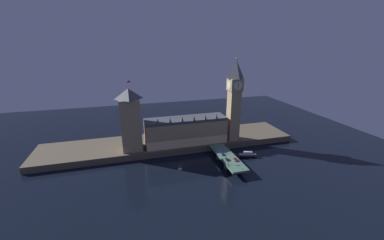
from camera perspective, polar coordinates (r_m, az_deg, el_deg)
The scene contains 15 objects.
ground_plane at distance 179.64m, azimuth -2.96°, elevation -11.11°, with size 400.00×400.00×0.00m, color black.
embankment at distance 212.75m, azimuth -5.33°, elevation -5.48°, with size 220.00×42.00×5.36m.
parliament_hall at distance 201.89m, azimuth -1.53°, elevation -2.53°, with size 68.99×19.59×26.51m.
clock_tower at distance 204.50m, azimuth 10.21°, elevation 5.26°, with size 11.39×11.50×71.23m.
victoria_tower at distance 191.01m, azimuth -14.68°, elevation 0.09°, with size 15.60×15.60×55.84m.
bridge at distance 183.77m, azimuth 8.58°, elevation -9.08°, with size 12.47×46.00×5.74m.
car_northbound_lead at distance 184.62m, azimuth 7.38°, elevation -8.12°, with size 1.92×4.08×1.57m.
car_northbound_trail at distance 177.44m, azimuth 8.50°, elevation -9.36°, with size 2.01×4.14×1.34m.
car_southbound_lead at distance 177.74m, azimuth 10.44°, elevation -9.39°, with size 2.07×4.46×1.54m.
pedestrian_near_rail at distance 170.21m, azimuth 8.70°, elevation -10.56°, with size 0.38×0.38×1.57m.
pedestrian_mid_walk at distance 188.31m, azimuth 9.62°, elevation -7.64°, with size 0.38×0.38×1.66m.
pedestrian_far_rail at distance 188.89m, azimuth 5.84°, elevation -7.34°, with size 0.38×0.38×1.83m.
street_lamp_near at distance 167.04m, azimuth 8.87°, elevation -9.79°, with size 1.34×0.60×6.98m.
street_lamp_far at distance 191.35m, azimuth 5.25°, elevation -5.86°, with size 1.34×0.60×6.97m.
boat_downstream at distance 196.97m, azimuth 13.34°, elevation -8.25°, with size 15.89×8.05×4.84m.
Camera 1 is at (-33.59, -152.99, 87.97)m, focal length 22.00 mm.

